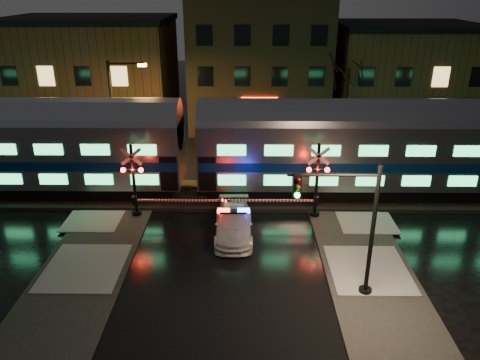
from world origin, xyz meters
name	(u,v)px	position (x,y,z in m)	size (l,w,h in m)	color
ground	(228,238)	(0.00, 0.00, 0.00)	(120.00, 120.00, 0.00)	black
ballast	(231,195)	(0.00, 5.00, 0.12)	(90.00, 4.20, 0.24)	black
sidewalk_left	(61,311)	(-6.50, -6.00, 0.06)	(4.00, 20.00, 0.12)	#2D2D2D
sidewalk_right	(386,313)	(6.50, -6.00, 0.06)	(4.00, 20.00, 0.12)	#2D2D2D
building_left	(95,74)	(-13.00, 22.00, 4.50)	(14.00, 10.00, 9.00)	#573122
building_mid	(258,59)	(2.00, 22.50, 5.75)	(12.00, 11.00, 11.50)	brown
building_right	(400,77)	(15.00, 22.00, 4.25)	(12.00, 10.00, 8.50)	#573122
train	(190,145)	(-2.40, 5.00, 3.38)	(51.00, 3.12, 5.92)	black
police_car	(234,224)	(0.27, 0.24, 0.69)	(2.00, 4.73, 1.52)	white
crossing_signal_right	(310,188)	(4.42, 2.31, 1.80)	(6.13, 0.67, 4.34)	black
crossing_signal_left	(141,188)	(-4.90, 2.31, 1.76)	(6.01, 0.67, 4.25)	black
traffic_light	(350,230)	(5.03, -4.73, 3.10)	(3.77, 0.69, 5.84)	black
streetlight	(117,110)	(-7.67, 9.00, 4.41)	(2.56, 0.27, 7.65)	black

